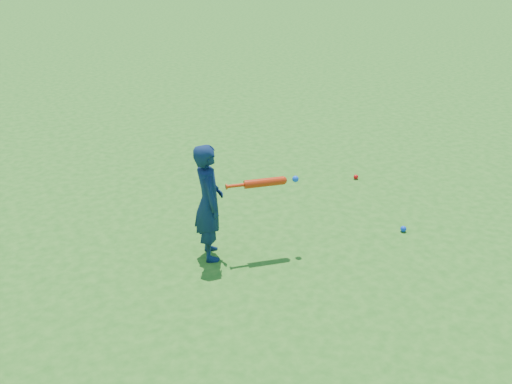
% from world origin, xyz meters
% --- Properties ---
extents(ground, '(80.00, 80.00, 0.00)m').
position_xyz_m(ground, '(0.00, 0.00, 0.00)').
color(ground, '#236217').
rests_on(ground, ground).
extents(child, '(0.41, 0.52, 1.26)m').
position_xyz_m(child, '(0.06, -0.37, 0.63)').
color(child, '#0E1F41').
rests_on(child, ground).
extents(ground_ball_red, '(0.07, 0.07, 0.07)m').
position_xyz_m(ground_ball_red, '(2.66, 0.55, 0.03)').
color(ground_ball_red, red).
rests_on(ground_ball_red, ground).
extents(ground_ball_blue, '(0.07, 0.07, 0.07)m').
position_xyz_m(ground_ball_blue, '(2.23, -0.92, 0.03)').
color(ground_ball_blue, '#0B39CB').
rests_on(ground_ball_blue, ground).
extents(bat_swing, '(0.77, 0.22, 0.09)m').
position_xyz_m(bat_swing, '(0.64, -0.55, 0.80)').
color(bat_swing, red).
rests_on(bat_swing, ground).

